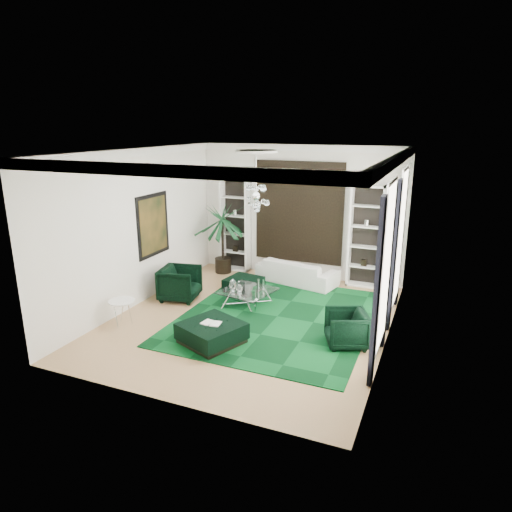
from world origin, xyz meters
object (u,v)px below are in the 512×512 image
at_px(armchair_left, 180,283).
at_px(ottoman_side, 244,285).
at_px(coffee_table, 247,298).
at_px(ottoman_front, 212,333).
at_px(armchair_right, 346,329).
at_px(palm, 222,229).
at_px(side_table, 123,313).
at_px(sofa, 297,271).

height_order(armchair_left, ottoman_side, armchair_left).
bearing_deg(coffee_table, ottoman_front, -86.04).
height_order(armchair_right, palm, palm).
bearing_deg(coffee_table, side_table, -135.54).
relative_size(ottoman_front, side_table, 1.90).
bearing_deg(ottoman_side, sofa, 48.96).
relative_size(ottoman_side, palm, 0.32).
distance_m(sofa, armchair_left, 3.34).
bearing_deg(coffee_table, sofa, 73.90).
xyz_separation_m(ottoman_side, palm, (-1.26, 1.30, 1.14)).
height_order(sofa, palm, palm).
distance_m(ottoman_side, side_table, 3.37).
relative_size(armchair_right, side_table, 1.40).
bearing_deg(armchair_left, side_table, 157.37).
relative_size(armchair_left, ottoman_side, 1.10).
height_order(coffee_table, palm, palm).
distance_m(armchair_left, ottoman_front, 2.67).
xyz_separation_m(coffee_table, side_table, (-2.12, -2.08, 0.08)).
height_order(sofa, armchair_left, armchair_left).
bearing_deg(palm, ottoman_side, -45.83).
bearing_deg(side_table, armchair_left, 78.55).
distance_m(ottoman_side, ottoman_front, 3.05).
bearing_deg(sofa, side_table, 69.25).
relative_size(coffee_table, side_table, 2.02).
height_order(ottoman_front, side_table, side_table).
xyz_separation_m(coffee_table, ottoman_side, (-0.48, 0.85, -0.01)).
xyz_separation_m(armchair_right, ottoman_side, (-3.17, 2.01, -0.18)).
bearing_deg(armchair_left, ottoman_front, -145.68).
height_order(sofa, ottoman_side, sofa).
xyz_separation_m(ottoman_side, ottoman_front, (0.63, -2.98, 0.03)).
bearing_deg(side_table, ottoman_front, -1.23).
distance_m(coffee_table, ottoman_side, 0.98).
height_order(armchair_right, ottoman_front, armchair_right).
distance_m(armchair_right, palm, 5.62).
bearing_deg(armchair_right, armchair_left, -123.92).
bearing_deg(ottoman_front, palm, 113.79).
relative_size(sofa, side_table, 3.93).
relative_size(sofa, armchair_right, 2.82).
height_order(sofa, armchair_right, armchair_right).
height_order(ottoman_side, side_table, side_table).
bearing_deg(sofa, armchair_right, 134.97).
bearing_deg(sofa, palm, 11.05).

